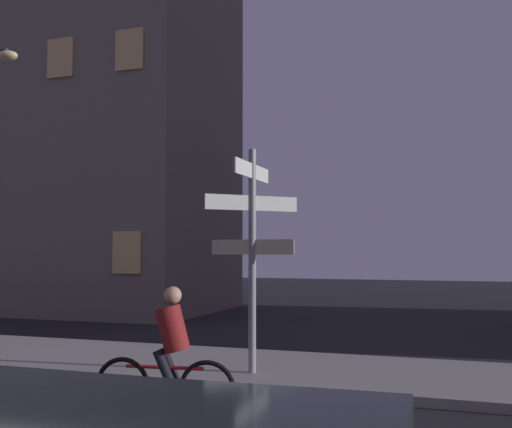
% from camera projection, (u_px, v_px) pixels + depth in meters
% --- Properties ---
extents(sidewalk_kerb, '(40.00, 2.96, 0.14)m').
position_uv_depth(sidewalk_kerb, '(277.00, 370.00, 10.13)').
color(sidewalk_kerb, '#9E9991').
rests_on(sidewalk_kerb, ground_plane).
extents(signpost, '(1.38, 1.58, 3.54)m').
position_uv_depth(signpost, '(252.00, 238.00, 9.67)').
color(signpost, gray).
rests_on(signpost, sidewalk_kerb).
extents(cyclist, '(1.81, 0.38, 1.61)m').
position_uv_depth(cyclist, '(168.00, 356.00, 7.51)').
color(cyclist, black).
rests_on(cyclist, ground_plane).
extents(building_left_block, '(11.91, 6.31, 17.68)m').
position_uv_depth(building_left_block, '(60.00, 64.00, 22.17)').
color(building_left_block, slate).
rests_on(building_left_block, ground_plane).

